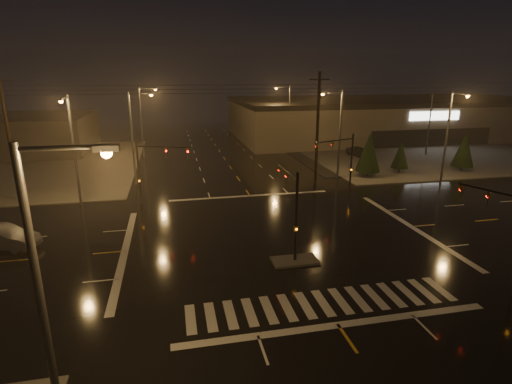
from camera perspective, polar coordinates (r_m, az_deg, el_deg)
The scene contains 26 objects.
ground at distance 29.95m, azimuth 3.27°, elevation -6.58°, with size 140.00×140.00×0.00m, color black.
sidewalk_ne at distance 68.81m, azimuth 21.19°, elevation 5.61°, with size 36.00×36.00×0.12m, color #4C4943.
median_island at distance 26.44m, azimuth 5.58°, elevation -9.73°, with size 3.00×1.60×0.15m, color #4C4943.
crosswalk at distance 22.36m, azimuth 9.56°, elevation -15.35°, with size 15.00×2.60×0.01m, color beige.
stop_bar_near at distance 20.83m, azimuth 11.66°, elevation -18.11°, with size 16.00×0.50×0.01m, color beige.
stop_bar_far at distance 40.03m, azimuth -0.87°, elevation -0.54°, with size 16.00×0.50×0.01m, color beige.
parking_lot at distance 70.08m, azimuth 25.51°, elevation 5.28°, with size 50.00×24.00×0.08m, color black.
retail_building at distance 84.40m, azimuth 18.46°, elevation 10.29°, with size 60.20×28.30×7.20m.
signal_mast_median at distance 25.88m, azimuth 5.19°, elevation -1.51°, with size 0.25×4.59×6.00m.
signal_mast_ne at distance 41.17m, azimuth 12.48°, elevation 4.99°, with size 4.84×1.86×6.00m.
signal_mast_nw at distance 37.59m, azimuth -15.01°, elevation 3.74°, with size 4.84×1.86×6.00m.
signal_mast_se at distance 25.65m, azimuth 32.50°, elevation -4.40°, with size 1.55×3.87×6.00m.
streetlight_0 at distance 13.51m, azimuth -27.42°, elevation -11.47°, with size 2.77×0.32×10.00m.
streetlight_1 at distance 45.10m, azimuth -16.95°, elevation 8.23°, with size 2.77×0.32×10.00m.
streetlight_2 at distance 60.95m, azimuth -15.83°, elevation 10.29°, with size 2.77×0.32×10.00m.
streetlight_3 at distance 46.82m, azimuth 11.58°, elevation 8.89°, with size 2.77×0.32×10.00m.
streetlight_4 at distance 65.53m, azimuth 4.55°, elevation 11.24°, with size 2.77×0.32×10.00m.
streetlight_5 at distance 39.15m, azimuth -24.75°, elevation 6.28°, with size 0.32×2.77×10.00m.
streetlight_6 at distance 48.21m, azimuth 25.90°, elevation 7.80°, with size 0.32×2.77×10.00m.
utility_pole_0 at distance 43.45m, azimuth -31.81°, elevation 6.64°, with size 2.20×0.32×12.00m.
utility_pole_1 at distance 43.74m, azimuth 8.77°, elevation 8.95°, with size 2.20×0.32×12.00m.
conifer_0 at distance 48.75m, azimuth 15.81°, elevation 5.49°, with size 2.88×2.88×5.20m.
conifer_1 at distance 51.82m, azimuth 19.94°, elevation 5.05°, with size 2.09×2.09×3.96m.
conifer_2 at distance 55.83m, azimuth 27.60°, elevation 5.40°, with size 2.67×2.67×4.87m.
car_parked at distance 61.00m, azimuth 14.42°, elevation 5.60°, with size 1.78×4.41×1.50m, color black.
car_crossing at distance 33.10m, azimuth -32.49°, elevation -5.47°, with size 1.71×4.90×1.61m, color slate.
Camera 1 is at (-7.42, -26.55, 11.71)m, focal length 28.00 mm.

